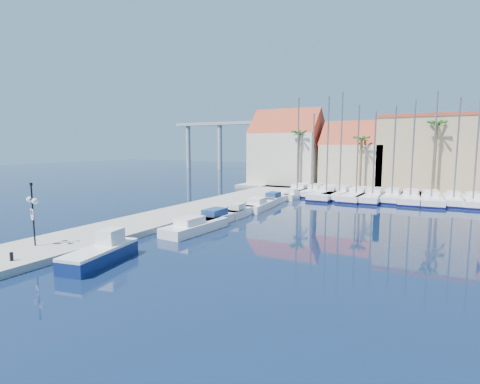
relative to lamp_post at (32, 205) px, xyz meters
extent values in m
plane|color=black|center=(9.42, 1.62, -3.40)|extent=(260.00, 260.00, 0.00)
cube|color=gray|center=(0.42, 15.12, -3.15)|extent=(6.00, 77.00, 0.50)
cube|color=gray|center=(19.42, 49.62, -3.15)|extent=(54.00, 16.00, 0.50)
cylinder|color=black|center=(0.00, 0.01, -0.69)|extent=(0.11, 0.11, 4.42)
cylinder|color=black|center=(-0.26, 0.08, 0.30)|extent=(0.55, 0.20, 0.06)
cylinder|color=black|center=(0.27, -0.07, 0.30)|extent=(0.55, 0.20, 0.06)
sphere|color=white|center=(-0.53, 0.16, 0.30)|extent=(0.40, 0.40, 0.40)
sphere|color=white|center=(0.53, -0.14, 0.30)|extent=(0.40, 0.40, 0.40)
cube|color=black|center=(0.00, 0.01, 1.41)|extent=(0.27, 0.19, 0.18)
cube|color=white|center=(-0.02, -0.06, -0.58)|extent=(0.54, 0.18, 0.55)
cylinder|color=red|center=(-0.02, -0.09, -0.53)|extent=(0.37, 0.12, 0.38)
cylinder|color=#1933A5|center=(-0.03, -0.10, -0.53)|extent=(0.26, 0.08, 0.27)
cube|color=white|center=(-0.02, -0.06, -0.97)|extent=(0.43, 0.15, 0.15)
cylinder|color=black|center=(2.00, -2.77, -2.64)|extent=(0.21, 0.21, 0.52)
cube|color=navy|center=(5.86, 0.50, -2.98)|extent=(2.93, 5.91, 0.85)
cube|color=white|center=(5.86, 0.50, -2.46)|extent=(2.93, 5.91, 0.19)
cube|color=white|center=(5.65, 1.61, -1.94)|extent=(1.49, 1.71, 1.04)
cube|color=white|center=(6.06, 10.54, -3.00)|extent=(2.65, 7.03, 0.80)
cube|color=white|center=(6.01, 9.85, -2.30)|extent=(1.70, 2.51, 0.60)
cube|color=white|center=(5.62, 15.08, -3.00)|extent=(2.33, 6.88, 0.80)
cube|color=navy|center=(5.61, 14.39, -2.30)|extent=(1.58, 2.42, 0.60)
cube|color=white|center=(5.92, 18.85, -3.00)|extent=(1.79, 5.06, 0.80)
cube|color=white|center=(5.94, 18.35, -2.30)|extent=(1.19, 1.79, 0.60)
cube|color=white|center=(5.80, 23.76, -3.00)|extent=(2.88, 7.20, 0.80)
cube|color=white|center=(5.87, 23.06, -2.30)|extent=(1.79, 2.59, 0.60)
cube|color=white|center=(5.43, 29.36, -3.00)|extent=(2.14, 6.18, 0.80)
cube|color=navy|center=(5.45, 28.75, -2.30)|extent=(1.43, 2.18, 0.60)
cube|color=white|center=(6.33, 33.94, -3.00)|extent=(1.82, 5.27, 0.80)
cube|color=white|center=(6.31, 33.42, -2.30)|extent=(1.22, 1.86, 0.60)
cube|color=white|center=(5.56, 39.03, -3.00)|extent=(2.17, 5.67, 0.80)
cube|color=white|center=(5.52, 38.48, -2.30)|extent=(1.38, 2.03, 0.60)
cube|color=white|center=(5.61, 37.78, -2.90)|extent=(2.98, 10.80, 1.00)
cube|color=#0C0B3B|center=(5.61, 37.78, -3.22)|extent=(3.04, 10.86, 0.28)
cube|color=white|center=(5.63, 38.85, -2.10)|extent=(2.01, 3.26, 0.60)
cylinder|color=slate|center=(5.60, 37.24, 4.24)|extent=(0.20, 0.20, 13.28)
cube|color=white|center=(7.71, 38.44, -2.90)|extent=(2.80, 8.80, 1.00)
cube|color=#0C0B3B|center=(7.71, 38.44, -3.22)|extent=(2.86, 8.86, 0.28)
cube|color=white|center=(7.76, 39.31, -2.10)|extent=(1.74, 2.70, 0.60)
cylinder|color=slate|center=(7.68, 38.01, 3.10)|extent=(0.20, 0.20, 11.00)
cube|color=white|center=(10.21, 37.04, -2.90)|extent=(3.13, 11.17, 1.00)
cube|color=#0C0B3B|center=(10.21, 37.04, -3.22)|extent=(3.19, 11.23, 0.28)
cube|color=white|center=(10.19, 38.15, -2.10)|extent=(2.09, 3.38, 0.60)
cylinder|color=slate|center=(10.23, 36.48, 4.17)|extent=(0.20, 0.20, 13.15)
cube|color=white|center=(11.91, 37.78, -2.90)|extent=(3.21, 9.81, 1.00)
cube|color=#0C0B3B|center=(11.91, 37.78, -3.22)|extent=(3.27, 9.88, 0.28)
cube|color=white|center=(11.98, 38.74, -2.10)|extent=(1.96, 3.02, 0.60)
cylinder|color=slate|center=(11.87, 37.30, 4.44)|extent=(0.20, 0.20, 13.68)
cube|color=white|center=(14.31, 37.24, -2.90)|extent=(3.41, 10.86, 1.00)
cube|color=#0C0B3B|center=(14.31, 37.24, -3.22)|extent=(3.48, 10.92, 0.28)
cube|color=white|center=(14.38, 38.31, -2.10)|extent=(2.14, 3.32, 0.60)
cylinder|color=slate|center=(14.28, 36.70, 3.51)|extent=(0.20, 0.20, 11.82)
cube|color=white|center=(16.41, 37.37, -2.90)|extent=(2.89, 10.60, 1.00)
cube|color=#0C0B3B|center=(16.41, 37.37, -3.22)|extent=(2.95, 10.66, 0.28)
cube|color=white|center=(16.43, 38.43, -2.10)|extent=(1.96, 3.19, 0.60)
cylinder|color=slate|center=(16.40, 36.85, 3.03)|extent=(0.20, 0.20, 10.86)
cube|color=white|center=(18.75, 38.12, -2.90)|extent=(2.53, 8.84, 1.00)
cube|color=#0C0B3B|center=(18.75, 38.12, -3.22)|extent=(2.60, 8.90, 0.28)
cube|color=white|center=(18.78, 38.99, -2.10)|extent=(1.67, 2.68, 0.60)
cylinder|color=slate|center=(18.74, 37.68, 3.35)|extent=(0.20, 0.20, 11.50)
cube|color=white|center=(21.00, 37.85, -2.90)|extent=(2.79, 9.72, 1.00)
cube|color=#0C0B3B|center=(21.00, 37.85, -3.22)|extent=(2.85, 9.78, 0.28)
cube|color=white|center=(20.97, 38.82, -2.10)|extent=(1.84, 2.95, 0.60)
cylinder|color=slate|center=(21.01, 37.37, 3.64)|extent=(0.20, 0.20, 12.07)
cube|color=white|center=(23.38, 38.05, -2.90)|extent=(3.40, 10.18, 1.00)
cube|color=#0C0B3B|center=(23.38, 38.05, -3.22)|extent=(3.46, 10.24, 0.28)
cube|color=white|center=(23.30, 39.04, -2.10)|extent=(2.06, 3.14, 0.60)
cylinder|color=slate|center=(23.42, 37.55, 4.11)|extent=(0.20, 0.20, 13.03)
cube|color=white|center=(25.90, 38.48, -2.90)|extent=(2.40, 8.09, 1.00)
cube|color=#0C0B3B|center=(25.90, 38.48, -3.22)|extent=(2.46, 8.16, 0.28)
cube|color=white|center=(25.87, 39.28, -2.10)|extent=(1.55, 2.46, 0.60)
cylinder|color=slate|center=(25.92, 38.08, 3.70)|extent=(0.20, 0.20, 12.21)
cube|color=white|center=(27.96, 38.38, -2.90)|extent=(2.20, 8.09, 1.00)
cube|color=#0C0B3B|center=(27.96, 38.38, -3.22)|extent=(2.27, 8.15, 0.28)
cube|color=white|center=(27.95, 39.18, -2.10)|extent=(1.50, 2.44, 0.60)
cylinder|color=slate|center=(27.97, 37.97, 4.58)|extent=(0.20, 0.20, 13.97)
cube|color=beige|center=(-0.58, 48.62, 1.60)|extent=(12.00, 9.00, 9.00)
cube|color=#953820|center=(-0.58, 48.62, 6.10)|extent=(12.30, 9.00, 9.00)
cube|color=tan|center=(11.42, 48.62, 0.60)|extent=(10.00, 8.00, 7.00)
cube|color=#953820|center=(11.42, 48.62, 4.10)|extent=(10.30, 8.00, 8.00)
cube|color=tan|center=(22.42, 49.62, 2.60)|extent=(14.00, 10.00, 11.00)
cube|color=#953820|center=(22.42, 49.62, 8.35)|extent=(14.20, 10.20, 0.50)
cylinder|color=brown|center=(3.42, 43.62, 1.60)|extent=(0.36, 0.36, 9.00)
sphere|color=#1F5B1A|center=(3.42, 43.62, 5.95)|extent=(2.60, 2.60, 2.60)
cylinder|color=brown|center=(13.42, 43.62, 1.10)|extent=(0.36, 0.36, 8.00)
sphere|color=#1F5B1A|center=(13.42, 43.62, 4.95)|extent=(2.60, 2.60, 2.60)
cylinder|color=brown|center=(23.42, 43.62, 2.10)|extent=(0.36, 0.36, 10.00)
sphere|color=#1F5B1A|center=(23.42, 43.62, 6.95)|extent=(2.60, 2.60, 2.60)
cube|color=#9E9E99|center=(-28.58, 83.62, 10.60)|extent=(48.00, 2.20, 0.90)
cylinder|color=#9E9E99|center=(-48.58, 83.62, 3.60)|extent=(1.40, 1.40, 14.00)
cylinder|color=#9E9E99|center=(-36.58, 83.62, 3.60)|extent=(1.40, 1.40, 14.00)
cylinder|color=#9E9E99|center=(-24.58, 83.62, 3.60)|extent=(1.40, 1.40, 14.00)
cylinder|color=#9E9E99|center=(-12.58, 83.62, 3.60)|extent=(1.40, 1.40, 14.00)
camera|label=1|loc=(24.66, -15.38, 4.05)|focal=28.00mm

